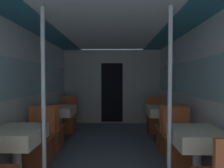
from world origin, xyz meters
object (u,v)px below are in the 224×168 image
at_px(support_pole_left_0, 44,99).
at_px(dining_table_left_0, 17,139).
at_px(chair_left_far_1, 68,121).
at_px(chair_right_near_1, 169,136).
at_px(dining_table_right_1, 161,113).
at_px(chair_right_far_1, 155,121).
at_px(dining_table_left_1, 60,112).
at_px(dining_table_right_0, 197,140).
at_px(chair_right_far_0, 180,148).
at_px(chair_left_near_1, 51,136).
at_px(support_pole_right_0, 170,99).
at_px(chair_left_far_0, 38,147).

bearing_deg(support_pole_left_0, dining_table_left_0, 180.00).
distance_m(chair_left_far_1, chair_right_near_1, 2.46).
xyz_separation_m(dining_table_left_0, dining_table_right_1, (2.18, 1.66, 0.00)).
distance_m(support_pole_left_0, chair_right_far_1, 3.01).
xyz_separation_m(dining_table_left_0, support_pole_left_0, (0.33, 0.00, 0.49)).
bearing_deg(dining_table_left_1, dining_table_right_0, -37.32).
xyz_separation_m(dining_table_left_1, chair_right_near_1, (2.18, -0.56, -0.33)).
bearing_deg(chair_right_far_0, chair_left_far_1, -37.32).
relative_size(dining_table_left_1, dining_table_right_0, 1.00).
bearing_deg(dining_table_left_0, dining_table_right_1, 37.32).
height_order(dining_table_left_0, dining_table_right_0, same).
height_order(dining_table_left_1, chair_left_near_1, chair_left_near_1).
bearing_deg(dining_table_left_0, chair_left_far_1, 90.00).
xyz_separation_m(chair_left_near_1, support_pole_right_0, (1.85, -1.10, 0.82)).
height_order(chair_left_far_0, dining_table_right_0, chair_left_far_0).
relative_size(dining_table_left_0, chair_right_far_0, 0.84).
xyz_separation_m(chair_left_far_0, chair_right_far_0, (2.18, 0.00, 0.00)).
bearing_deg(chair_left_far_1, dining_table_right_1, 165.59).
xyz_separation_m(support_pole_left_0, chair_right_near_1, (1.85, 1.10, -0.82)).
bearing_deg(chair_right_far_1, support_pole_left_0, 50.27).
xyz_separation_m(dining_table_left_1, chair_right_far_1, (2.18, 0.56, -0.33)).
height_order(dining_table_right_1, chair_right_near_1, chair_right_near_1).
relative_size(chair_left_far_1, chair_right_far_0, 1.00).
relative_size(support_pole_left_0, chair_right_near_1, 2.48).
distance_m(chair_left_far_1, chair_right_far_0, 2.75).
bearing_deg(dining_table_left_0, chair_left_near_1, 90.00).
bearing_deg(dining_table_left_1, support_pole_left_0, -78.65).
bearing_deg(dining_table_right_0, chair_right_far_0, 90.00).
xyz_separation_m(support_pole_left_0, chair_right_far_0, (1.85, 0.56, -0.82)).
bearing_deg(dining_table_right_1, chair_left_far_1, 165.59).
distance_m(chair_left_near_1, chair_left_far_1, 1.12).
bearing_deg(dining_table_right_1, chair_right_far_1, 90.00).
bearing_deg(dining_table_left_0, chair_right_near_1, 26.81).
height_order(support_pole_left_0, chair_right_near_1, support_pole_left_0).
bearing_deg(chair_right_far_1, chair_right_near_1, 90.00).
xyz_separation_m(chair_left_far_1, dining_table_right_1, (2.18, -0.56, 0.33)).
bearing_deg(support_pole_right_0, chair_right_far_1, 81.47).
xyz_separation_m(dining_table_right_0, dining_table_right_1, (0.00, 1.66, 0.00)).
height_order(dining_table_left_1, chair_right_near_1, chair_right_near_1).
distance_m(support_pole_left_0, chair_left_far_1, 2.39).
height_order(chair_left_far_1, dining_table_right_0, chair_left_far_1).
distance_m(support_pole_left_0, dining_table_right_0, 1.91).
relative_size(chair_left_far_0, chair_right_near_1, 1.00).
distance_m(dining_table_left_0, chair_right_near_1, 2.47).
bearing_deg(dining_table_left_1, chair_right_far_0, -26.81).
xyz_separation_m(dining_table_right_0, support_pole_right_0, (-0.33, 0.00, 0.49)).
relative_size(dining_table_right_1, chair_right_far_1, 0.84).
relative_size(chair_left_far_0, dining_table_right_1, 1.20).
bearing_deg(chair_left_far_1, dining_table_left_0, 90.00).
relative_size(support_pole_right_0, chair_right_far_1, 2.48).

